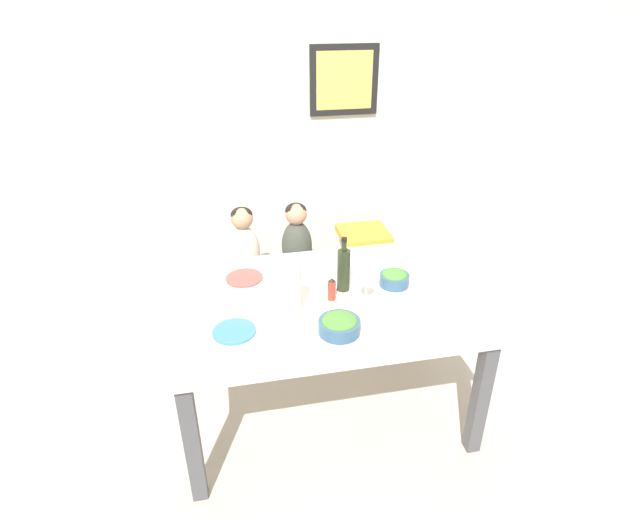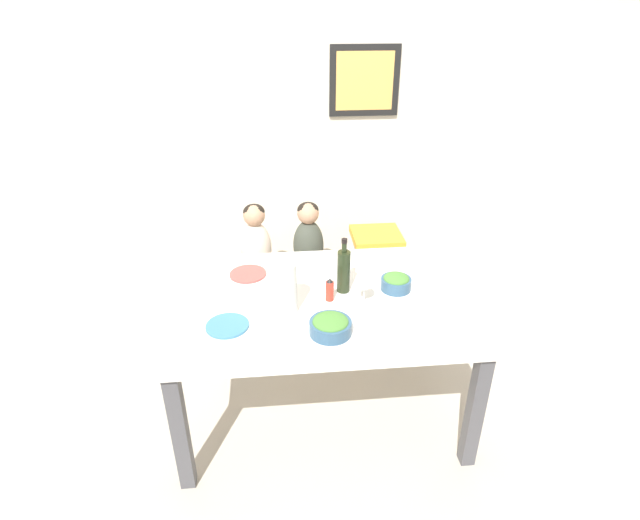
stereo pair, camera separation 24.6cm
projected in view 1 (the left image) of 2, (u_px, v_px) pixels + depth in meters
The scene contains 16 objects.
ground_plane at pixel (323, 402), 2.94m from camera, with size 14.00×14.00×0.00m, color #BCB2A3.
wall_back at pixel (284, 121), 3.46m from camera, with size 10.00×0.09×2.70m.
dining_table at pixel (323, 312), 2.64m from camera, with size 1.52×1.08×0.73m.
chair_far_left at pixel (247, 284), 3.39m from camera, with size 0.39×0.38×0.47m.
chair_far_center at pixel (298, 279), 3.45m from camera, with size 0.39×0.38×0.47m.
chair_right_highchair at pixel (363, 252), 3.46m from camera, with size 0.33×0.32×0.71m.
person_child_left at pixel (244, 242), 3.24m from camera, with size 0.20×0.19×0.48m.
person_child_center at pixel (297, 238), 3.30m from camera, with size 0.20×0.19×0.48m.
wine_bottle at pixel (344, 269), 2.61m from camera, with size 0.07×0.07×0.31m.
paper_towel_roll at pixel (290, 290), 2.40m from camera, with size 0.12×0.12×0.27m.
wine_glass_near at pixel (367, 281), 2.51m from camera, with size 0.08×0.08×0.17m.
salad_bowl_large at pixel (339, 325), 2.31m from camera, with size 0.20×0.20×0.09m.
salad_bowl_small at pixel (394, 278), 2.69m from camera, with size 0.16×0.16×0.09m.
dinner_plate_front_left at pixel (234, 331), 2.32m from camera, with size 0.20×0.20×0.01m.
dinner_plate_back_left at pixel (244, 278), 2.76m from camera, with size 0.20×0.20×0.01m.
condiment_bottle_hot_sauce at pixel (332, 289), 2.55m from camera, with size 0.04×0.04×0.13m.
Camera 1 is at (-0.46, -2.15, 2.12)m, focal length 28.00 mm.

